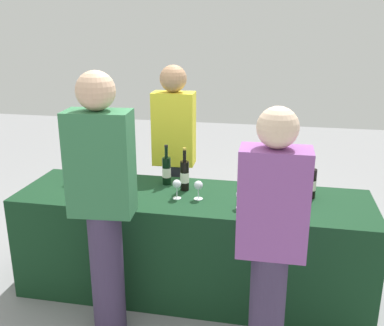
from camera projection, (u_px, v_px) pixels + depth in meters
The scene contains 16 objects.
ground_plane at pixel (192, 289), 3.52m from camera, with size 12.00×12.00×0.00m, color gray.
tasting_table at pixel (192, 244), 3.40m from camera, with size 2.61×0.74×0.79m, color #14381E.
wine_bottle_0 at pixel (78, 167), 3.58m from camera, with size 0.08×0.08×0.30m.
wine_bottle_1 at pixel (121, 172), 3.46m from camera, with size 0.07×0.07×0.29m.
wine_bottle_2 at pixel (167, 170), 3.48m from camera, with size 0.07×0.07×0.32m.
wine_bottle_3 at pixel (185, 175), 3.35m from camera, with size 0.07×0.07×0.33m.
wine_bottle_4 at pixel (265, 179), 3.27m from camera, with size 0.07×0.07×0.31m.
wine_bottle_5 at pixel (283, 182), 3.21m from camera, with size 0.08×0.08×0.33m.
wine_bottle_6 at pixel (311, 183), 3.21m from camera, with size 0.07×0.07×0.31m.
wine_glass_0 at pixel (177, 185), 3.20m from camera, with size 0.06×0.06×0.14m.
wine_glass_1 at pixel (198, 186), 3.19m from camera, with size 0.07×0.07×0.14m.
wine_glass_2 at pixel (241, 196), 3.04m from camera, with size 0.06×0.06×0.13m.
wine_glass_3 at pixel (299, 194), 3.05m from camera, with size 0.07×0.07×0.14m.
server_pouring at pixel (174, 152), 3.86m from camera, with size 0.36×0.23×1.68m.
guest_0 at pixel (103, 199), 2.77m from camera, with size 0.41×0.25×1.75m.
guest_1 at pixel (271, 239), 2.43m from camera, with size 0.37×0.22×1.62m.
Camera 1 is at (0.60, -3.00, 2.02)m, focal length 41.72 mm.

